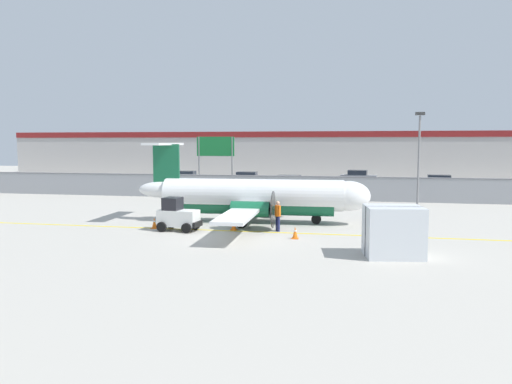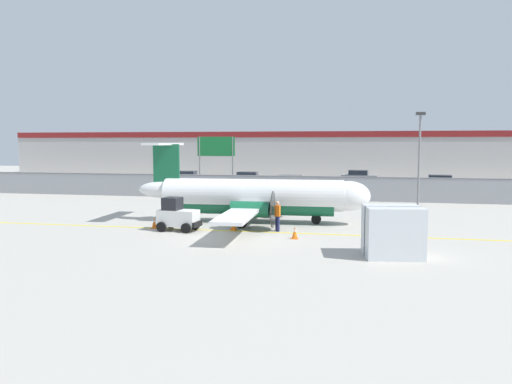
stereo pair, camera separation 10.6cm
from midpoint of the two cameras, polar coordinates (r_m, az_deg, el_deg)
name	(u,v)px [view 1 (the left image)]	position (r m, az deg, el deg)	size (l,w,h in m)	color
ground_plane	(243,231)	(27.95, -1.56, -4.51)	(140.00, 140.00, 0.01)	#ADA89E
perimeter_fence	(284,187)	(43.42, 3.14, 0.60)	(98.00, 0.10, 2.10)	gray
parking_lot_strip	(299,187)	(54.88, 4.84, 0.53)	(98.00, 17.00, 0.12)	#38383A
background_building	(313,154)	(73.08, 6.50, 4.30)	(91.00, 8.10, 6.50)	#BCB7B2
commuter_airplane	(257,197)	(30.83, 0.01, -0.55)	(14.59, 16.05, 4.92)	white
baggage_tug	(178,216)	(28.35, -9.05, -2.69)	(2.42, 1.57, 1.88)	silver
ground_crew_worker	(278,214)	(27.87, 2.39, -2.57)	(0.47, 0.51, 1.70)	#191E4C
cargo_container	(393,232)	(22.46, 15.30, -4.38)	(2.67, 2.34, 2.20)	silver
traffic_cone_near_left	(234,225)	(28.35, -2.67, -3.74)	(0.36, 0.36, 0.64)	orange
traffic_cone_near_right	(154,223)	(29.44, -11.64, -3.50)	(0.36, 0.36, 0.64)	orange
traffic_cone_far_left	(295,233)	(25.86, 4.37, -4.66)	(0.36, 0.36, 0.64)	orange
parked_car_0	(186,178)	(58.19, -8.00, 1.61)	(4.26, 2.12, 1.58)	black
parked_car_1	(246,179)	(55.89, -1.23, 1.50)	(4.27, 2.14, 1.58)	navy
parked_car_2	(290,183)	(50.09, 3.81, 1.01)	(4.33, 2.29, 1.58)	silver
parked_car_3	(358,177)	(60.45, 11.58, 1.70)	(4.35, 2.33, 1.58)	gray
parked_car_4	(440,183)	(53.85, 20.23, 1.00)	(4.34, 2.30, 1.58)	silver
apron_light_pole	(419,151)	(40.43, 18.06, 4.48)	(0.70, 0.30, 7.27)	slate
highway_sign	(216,151)	(46.76, -4.71, 4.66)	(3.60, 0.14, 5.50)	slate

